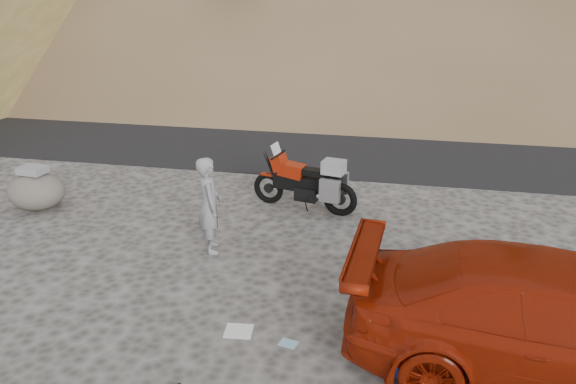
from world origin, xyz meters
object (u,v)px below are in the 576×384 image
red_car (554,375)px  man (212,250)px  motorcycle (309,183)px  boulder (36,190)px

red_car → man: bearing=69.5°
motorcycle → red_car: (4.10, -4.84, -0.63)m
boulder → man: bearing=-14.8°
motorcycle → boulder: size_ratio=1.57×
man → red_car: (5.60, -2.55, 0.00)m
motorcycle → red_car: 6.37m
motorcycle → red_car: size_ratio=0.44×
man → motorcycle: bearing=-58.4°
boulder → motorcycle: bearing=10.4°
red_car → boulder: 10.77m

